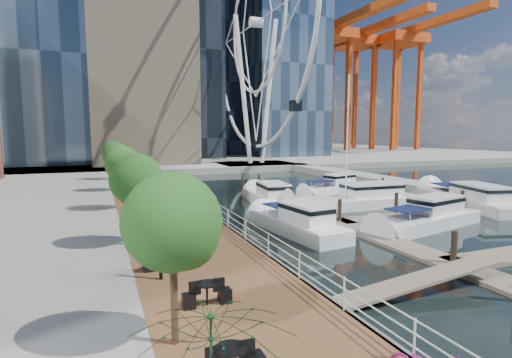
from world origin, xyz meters
name	(u,v)px	position (x,y,z in m)	size (l,w,h in m)	color
ground	(377,262)	(0.00, 0.00, 0.00)	(520.00, 520.00, 0.00)	black
boardwalk	(157,211)	(-9.00, 15.00, 0.50)	(6.00, 60.00, 1.00)	brown
seawall	(195,209)	(-6.00, 15.00, 0.50)	(0.25, 60.00, 1.00)	#595954
land_far	(147,154)	(0.00, 102.00, 0.50)	(200.00, 114.00, 1.00)	gray
breakwater	(406,185)	(20.00, 20.00, 0.50)	(4.00, 60.00, 1.00)	gray
pier	(256,166)	(14.00, 52.00, 0.50)	(14.00, 12.00, 1.00)	gray
railing	(194,196)	(-6.10, 15.00, 1.52)	(0.10, 60.00, 1.05)	white
floating_docks	(378,208)	(7.97, 9.98, 0.49)	(16.00, 34.00, 2.60)	#6D6051
ferris_wheel	(256,23)	(14.00, 52.00, 25.92)	(5.80, 45.60, 47.80)	white
port_cranes	(358,92)	(67.67, 95.67, 20.00)	(40.00, 52.00, 38.00)	#D84C14
street_trees	(124,165)	(-11.40, 14.00, 4.29)	(2.60, 42.60, 4.60)	#3F2B1C
cafe_tables	(183,275)	(-10.40, -2.00, 1.37)	(2.50, 13.70, 0.74)	black
yacht_foreground	(426,228)	(7.95, 4.77, 0.00)	(2.75, 10.25, 2.15)	white
pedestrian_near	(200,206)	(-7.12, 8.76, 1.84)	(0.62, 0.40, 1.69)	#4A4D63
pedestrian_mid	(170,190)	(-7.47, 18.01, 1.73)	(0.71, 0.56, 1.47)	#806758
pedestrian_far	(147,176)	(-8.24, 28.14, 1.96)	(1.13, 0.47, 1.92)	#2D3338
moored_yachts	(372,211)	(8.30, 11.16, 0.00)	(24.28, 34.61, 11.50)	white
cafe_seating	(175,287)	(-11.22, -5.12, 2.20)	(3.22, 11.55, 2.62)	black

